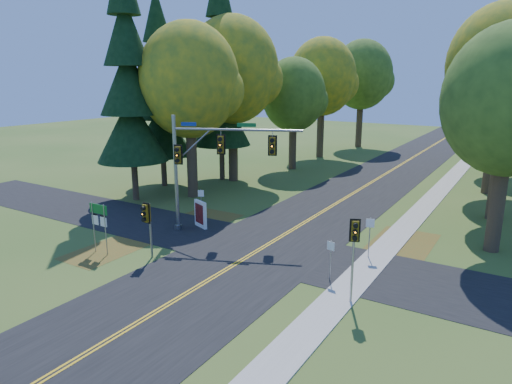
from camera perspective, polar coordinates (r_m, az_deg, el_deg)
The scene contains 29 objects.
ground at distance 25.47m, azimuth -1.57°, elevation -8.42°, with size 160.00×160.00×0.00m, color #32561E.
road_main at distance 25.47m, azimuth -1.57°, elevation -8.40°, with size 8.00×160.00×0.02m, color black.
road_cross at distance 27.04m, azimuth 0.78°, elevation -7.02°, with size 60.00×6.00×0.02m, color black.
centerline_left at distance 25.52m, azimuth -1.76°, elevation -8.32°, with size 0.10×160.00×0.01m, color gold.
centerline_right at distance 25.41m, azimuth -1.38°, elevation -8.42°, with size 0.10×160.00×0.01m, color gold.
sidewalk_east at distance 22.94m, azimuth 11.76°, elevation -11.31°, with size 1.60×160.00×0.06m, color #9E998E.
leaf_patch_w_near at distance 32.13m, azimuth -7.37°, elevation -3.67°, with size 4.00×6.00×0.00m, color brown.
leaf_patch_e at distance 28.12m, azimuth 17.19°, elevation -6.85°, with size 3.50×8.00×0.00m, color brown.
leaf_patch_w_far at distance 28.12m, azimuth -18.04°, elevation -6.91°, with size 3.00×5.00×0.00m, color brown.
tree_w_a at distance 37.71m, azimuth -8.18°, elevation 13.57°, with size 8.00×8.00×14.15m.
tree_e_a at distance 28.47m, azimuth 29.38°, elevation 9.87°, with size 7.20×7.20×12.73m.
tree_w_b at distance 43.59m, azimuth -2.84°, elevation 14.91°, with size 8.60×8.60×15.38m.
tree_e_b at distance 35.28m, azimuth 29.08°, elevation 10.99°, with size 7.60×7.60×13.33m.
tree_w_c at distance 49.54m, azimuth 4.82°, elevation 11.98°, with size 6.80×6.80×11.91m.
tree_e_c at distance 43.44m, azimuth 28.55°, elevation 13.66°, with size 8.80×8.80×15.79m.
tree_w_d at distance 57.64m, azimuth 8.38°, elevation 14.00°, with size 8.20×8.20×14.56m.
tree_e_d at distance 52.66m, azimuth 28.25°, elevation 10.83°, with size 7.00×7.00×12.32m.
tree_w_e at distance 67.37m, azimuth 13.19°, elevation 14.04°, with size 8.40×8.40×14.97m.
pine_a at distance 37.57m, azimuth -15.62°, elevation 12.74°, with size 5.60×5.60×19.48m.
pine_b at distance 42.19m, azimuth -11.89°, elevation 11.66°, with size 5.60×5.60×17.31m.
pine_c at distance 44.09m, azimuth -4.46°, elevation 14.00°, with size 5.60×5.60×20.56m.
traffic_mast at distance 28.86m, azimuth -6.25°, elevation 4.20°, with size 7.68×3.60×7.51m.
east_signal_pole at distance 20.05m, azimuth 12.18°, elevation -5.88°, with size 0.43×0.52×3.98m.
ped_signal_pole at distance 25.44m, azimuth -13.47°, elevation -3.10°, with size 0.51×0.59×3.23m.
route_sign_cluster at distance 27.12m, azimuth -19.04°, elevation -3.11°, with size 1.38×0.08×2.97m.
info_kiosk at distance 30.64m, azimuth -6.96°, elevation -2.78°, with size 1.29×0.66×1.82m.
reg_sign_e_north at distance 25.89m, azimuth 14.04°, elevation -4.67°, with size 0.44×0.17×2.35m.
reg_sign_e_south at distance 22.72m, azimuth 9.31°, elevation -7.56°, with size 0.40×0.09×2.11m.
reg_sign_w at distance 32.05m, azimuth -6.88°, elevation -0.86°, with size 0.41×0.18×2.24m.
Camera 1 is at (12.96, -19.64, 9.77)m, focal length 32.00 mm.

